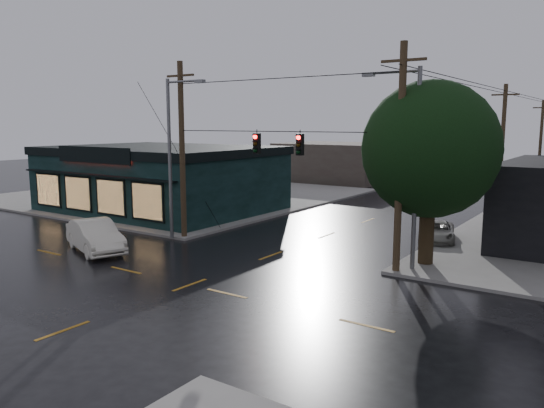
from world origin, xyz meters
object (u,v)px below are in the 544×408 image
Objects in this scene: suv_silver at (437,232)px; utility_pole_ne at (396,273)px; utility_pole_nw at (184,239)px; corner_tree at (430,150)px; sedan_cream at (95,236)px.

utility_pole_ne is at bearing -102.90° from suv_silver.
utility_pole_nw is at bearing -165.66° from suv_silver.
corner_tree reaches higher than utility_pole_ne.
suv_silver is at bearing -27.19° from sedan_cream.
corner_tree is 7.49m from suv_silver.
suv_silver is (12.50, 7.52, 0.58)m from utility_pole_nw.
utility_pole_nw is 5.31m from sedan_cream.
suv_silver is (-0.50, 7.52, 0.58)m from utility_pole_ne.
utility_pole_ne is (-0.67, -2.00, -5.50)m from corner_tree.
sedan_cream is 18.86m from suv_silver.
sedan_cream is 1.22× the size of suv_silver.
utility_pole_ne reaches higher than suv_silver.
corner_tree is at bearing -94.70° from suv_silver.
corner_tree is at bearing 71.35° from utility_pole_ne.
corner_tree is at bearing 8.32° from utility_pole_nw.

